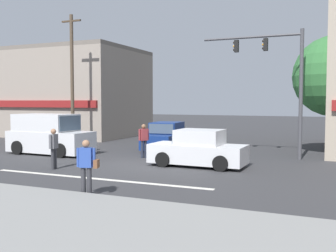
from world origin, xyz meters
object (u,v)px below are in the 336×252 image
Objects in this scene: traffic_light_mast at (280,73)px; pedestrian_foreground_with_bag at (87,164)px; utility_pole_near_left at (72,78)px; pedestrian_mid_crossing at (54,146)px; van_parked_curbside at (49,135)px; sedan_crossing_rightbound at (198,150)px; sedan_approaching_near at (166,137)px; street_tree at (334,76)px; pedestrian_far_side at (144,139)px.

pedestrian_foreground_with_bag is at bearing -112.30° from traffic_light_mast.
pedestrian_mid_crossing is (4.80, -7.67, -3.31)m from utility_pole_near_left.
sedan_crossing_rightbound is at bearing -4.18° from van_parked_curbside.
utility_pole_near_left is 9.64m from pedestrian_mid_crossing.
utility_pole_near_left is 7.34m from sedan_approaching_near.
traffic_light_mast is 3.71× the size of pedestrian_mid_crossing.
sedan_crossing_rightbound is at bearing 78.92° from pedestrian_foreground_with_bag.
traffic_light_mast is 7.43m from sedan_approaching_near.
street_tree is at bearing 49.24° from sedan_crossing_rightbound.
pedestrian_foreground_with_bag and pedestrian_far_side have the same top height.
utility_pole_near_left is at bearing 153.76° from pedestrian_far_side.
pedestrian_mid_crossing reaches higher than sedan_approaching_near.
traffic_light_mast is at bearing 15.00° from van_parked_curbside.
sedan_approaching_near is 11.47m from pedestrian_foreground_with_bag.
pedestrian_mid_crossing is at bearing 139.99° from pedestrian_foreground_with_bag.
pedestrian_foreground_with_bag is at bearing -117.53° from street_tree.
van_parked_curbside reaches higher than pedestrian_mid_crossing.
van_parked_curbside is at bearing -172.90° from pedestrian_far_side.
utility_pole_near_left reaches higher than van_parked_curbside.
traffic_light_mast reaches higher than pedestrian_foreground_with_bag.
street_tree reaches higher than van_parked_curbside.
sedan_approaching_near is 3.58m from pedestrian_far_side.
street_tree reaches higher than sedan_approaching_near.
van_parked_curbside reaches higher than pedestrian_far_side.
sedan_crossing_rightbound is at bearing -21.43° from pedestrian_far_side.
pedestrian_far_side is at bearing -158.64° from traffic_light_mast.
sedan_approaching_near is (6.42, 0.23, -3.55)m from utility_pole_near_left.
pedestrian_mid_crossing and pedestrian_far_side have the same top height.
street_tree is 9.56m from sedan_approaching_near.
pedestrian_far_side is (6.74, -3.32, -3.31)m from utility_pole_near_left.
pedestrian_far_side is at bearing 65.95° from pedestrian_mid_crossing.
pedestrian_mid_crossing is (-8.09, -6.75, -3.23)m from traffic_light_mast.
utility_pole_near_left reaches higher than traffic_light_mast.
traffic_light_mast is 5.82m from sedan_crossing_rightbound.
van_parked_curbside is 10.13m from pedestrian_foreground_with_bag.
street_tree is 14.27m from pedestrian_mid_crossing.
van_parked_curbside is at bearing -165.00° from traffic_light_mast.
pedestrian_foreground_with_bag is (-6.51, -12.49, -3.12)m from street_tree.
van_parked_curbside reaches higher than sedan_crossing_rightbound.
pedestrian_far_side reaches higher than sedan_approaching_near.
pedestrian_mid_crossing is (-5.21, -3.06, 0.24)m from sedan_crossing_rightbound.
van_parked_curbside is at bearing -139.69° from sedan_approaching_near.
utility_pole_near_left is 14.45m from pedestrian_foreground_with_bag.
sedan_approaching_near is at bearing 101.79° from pedestrian_foreground_with_bag.
pedestrian_mid_crossing is at bearing -149.56° from sedan_crossing_rightbound.
pedestrian_foreground_with_bag is at bearing -75.25° from pedestrian_far_side.
utility_pole_near_left is 1.99× the size of sedan_crossing_rightbound.
van_parked_curbside is at bearing 175.82° from sedan_crossing_rightbound.
traffic_light_mast is (12.90, -0.92, -0.08)m from utility_pole_near_left.
van_parked_curbside is 8.59m from sedan_crossing_rightbound.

